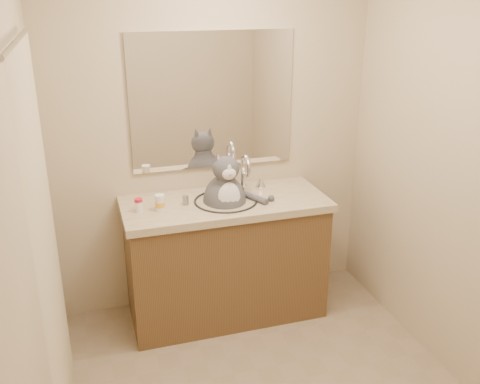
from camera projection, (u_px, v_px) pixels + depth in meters
name	position (u px, v px, depth m)	size (l,w,h in m)	color
room	(280.00, 204.00, 2.51)	(2.22, 2.52, 2.42)	gray
vanity	(226.00, 256.00, 3.64)	(1.34, 0.59, 1.12)	brown
mirror	(213.00, 101.00, 3.52)	(1.10, 0.02, 0.90)	white
shower_curtain	(49.00, 258.00, 2.37)	(0.02, 1.30, 1.93)	beige
cat	(225.00, 199.00, 3.46)	(0.40, 0.31, 0.56)	#4A4A4F
pill_bottle_redcap	(139.00, 205.00, 3.30)	(0.06, 0.06, 0.09)	white
pill_bottle_orange	(160.00, 203.00, 3.31)	(0.08, 0.08, 0.10)	white
grey_canister	(186.00, 200.00, 3.41)	(0.05, 0.05, 0.06)	gray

